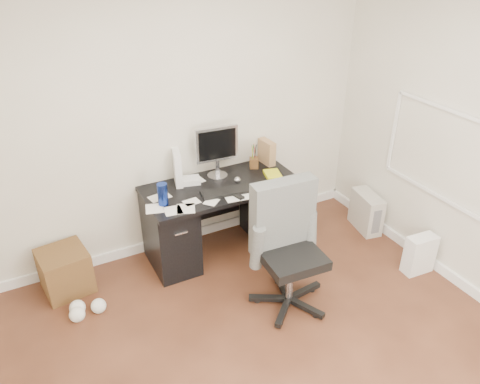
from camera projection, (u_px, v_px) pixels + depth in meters
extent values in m
plane|color=#412215|center=(283.00, 377.00, 3.46)|extent=(4.00, 4.00, 0.00)
cube|color=beige|center=(175.00, 119.00, 4.34)|extent=(4.00, 0.02, 2.70)
cube|color=white|center=(184.00, 236.00, 4.97)|extent=(4.00, 0.03, 0.10)
cube|color=white|center=(470.00, 289.00, 4.23)|extent=(0.03, 4.00, 0.10)
cube|color=black|center=(222.00, 187.00, 4.50)|extent=(1.50, 0.70, 0.04)
cube|color=black|center=(171.00, 234.00, 4.46)|extent=(0.40, 0.60, 0.71)
cube|color=black|center=(270.00, 207.00, 4.90)|extent=(0.40, 0.60, 0.71)
cube|color=black|center=(209.00, 196.00, 4.89)|extent=(0.70, 0.03, 0.51)
cube|color=black|center=(227.00, 192.00, 4.35)|extent=(0.49, 0.23, 0.03)
sphere|color=#B7B7BC|center=(237.00, 180.00, 4.51)|extent=(0.08, 0.08, 0.06)
cylinder|color=navy|center=(163.00, 194.00, 4.12)|extent=(0.12, 0.12, 0.21)
cube|color=silver|center=(177.00, 167.00, 4.46)|extent=(0.20, 0.30, 0.32)
cube|color=#A0724D|center=(267.00, 152.00, 4.85)|extent=(0.12, 0.22, 0.25)
cube|color=yellow|center=(273.00, 175.00, 4.63)|extent=(0.21, 0.24, 0.04)
cube|color=#BCB8A9|center=(366.00, 212.00, 5.09)|extent=(0.26, 0.45, 0.42)
cube|color=white|center=(419.00, 254.00, 4.44)|extent=(0.30, 0.23, 0.39)
cube|color=#472B15|center=(65.00, 271.00, 4.22)|extent=(0.45, 0.45, 0.40)
cube|color=slate|center=(278.00, 215.00, 5.25)|extent=(0.34, 0.28, 0.19)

